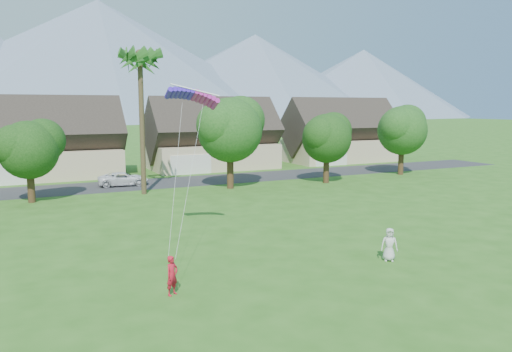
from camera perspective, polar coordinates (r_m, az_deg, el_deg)
ground at (r=20.28m, az=12.75°, el=-14.30°), size 500.00×500.00×0.00m
street at (r=50.60m, az=-11.88°, el=-0.87°), size 90.00×7.00×0.01m
kite_flyer at (r=20.89m, az=-9.57°, el=-11.15°), size 0.71×0.65×1.64m
watcher at (r=25.79m, az=14.99°, el=-7.57°), size 0.97×0.89×1.66m
parked_car at (r=49.93m, az=-14.93°, el=-0.32°), size 4.90×2.56×1.32m
mountain_ridge at (r=276.33m, az=-21.50°, el=11.87°), size 540.00×240.00×70.00m
houses_row at (r=59.05m, az=-13.62°, el=3.68°), size 72.75×8.19×8.86m
tree_row at (r=43.93m, az=-11.59°, el=4.24°), size 62.27×6.67×8.45m
fan_palm at (r=44.41m, az=-13.14°, el=13.16°), size 3.00×3.00×13.80m
parafoil_kite at (r=27.55m, az=-7.23°, el=9.20°), size 2.93×1.20×0.50m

